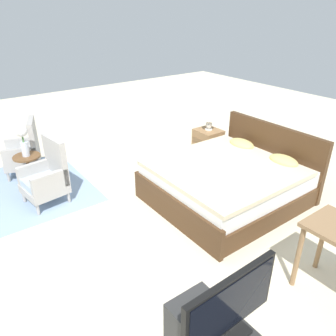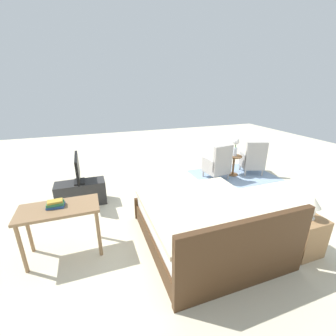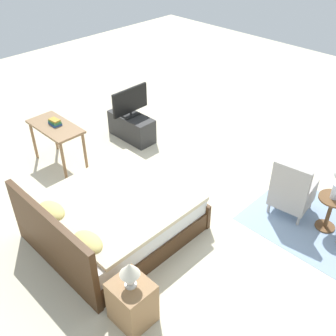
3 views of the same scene
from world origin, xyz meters
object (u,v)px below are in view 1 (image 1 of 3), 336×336
Objects in this scene: bed at (229,181)px; flower_vase at (23,137)px; armchair_by_window_left at (25,152)px; armchair_by_window_right at (47,177)px; table_lamp at (209,118)px; nightstand at (208,145)px; tv_flatscreen at (230,307)px; side_table at (29,168)px.

bed is 4.19× the size of flower_vase.
bed reaches higher than armchair_by_window_left.
armchair_by_window_right is 2.85m from table_lamp.
table_lamp is at bearing 73.84° from flower_vase.
nightstand is (-1.21, 0.70, -0.01)m from bed.
bed is 2.17× the size of armchair_by_window_left.
flower_vase reaches higher than armchair_by_window_left.
table_lamp is at bearing 84.13° from armchair_by_window_right.
table_lamp is (0.84, 2.91, -0.04)m from flower_vase.
flower_vase is at bearing -169.84° from armchair_by_window_right.
nightstand is at bearing 63.77° from armchair_by_window_left.
bed is at bearing 39.15° from armchair_by_window_left.
armchair_by_window_right is 3.34m from tv_flatscreen.
bed is 2.48× the size of tv_flatscreen.
side_table is at bearing -10.10° from armchair_by_window_left.
tv_flatscreen is at bearing -46.66° from bed.
armchair_by_window_left is at bearing -116.23° from table_lamp.
side_table is 0.49m from flower_vase.
armchair_by_window_left is 0.55m from side_table.
table_lamp reaches higher than side_table.
armchair_by_window_left reaches higher than table_lamp.
bed is 3.02m from side_table.
side_table is (-2.06, -2.21, 0.04)m from bed.
nightstand is 1.75× the size of table_lamp.
tv_flatscreen is (3.87, 0.30, -0.07)m from flower_vase.
flower_vase is (0.54, -0.10, 0.45)m from armchair_by_window_left.
tv_flatscreen is (3.02, -2.61, 0.48)m from nightstand.
nightstand is at bearing 73.84° from flower_vase.
armchair_by_window_right is 0.56m from side_table.
table_lamp is at bearing 63.77° from armchair_by_window_left.
bed is 3.07m from flower_vase.
tv_flatscreen is at bearing 3.39° from armchair_by_window_right.
table_lamp is (-1.21, 0.70, 0.49)m from bed.
nightstand is 0.72× the size of tv_flatscreen.
flower_vase is at bearing -106.16° from table_lamp.
tv_flatscreen reaches higher than nightstand.
table_lamp is at bearing 139.15° from tv_flatscreen.
flower_vase is 3.03m from table_lamp.
armchair_by_window_right is (1.10, 0.00, 0.00)m from armchair_by_window_left.
tv_flatscreen is (3.31, 0.20, 0.39)m from armchair_by_window_right.
flower_vase reaches higher than nightstand.
flower_vase is 1.45× the size of table_lamp.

